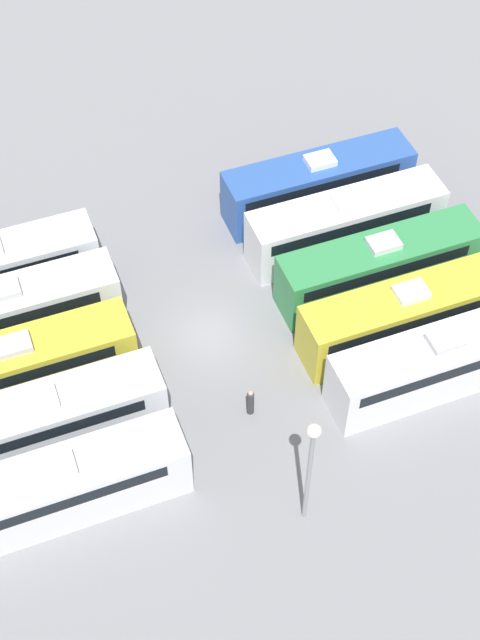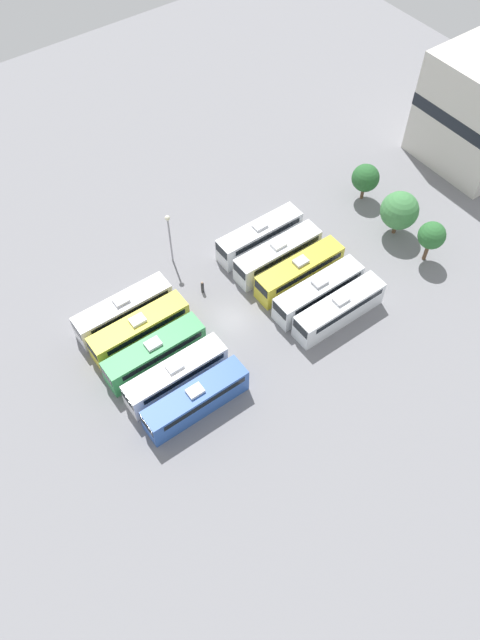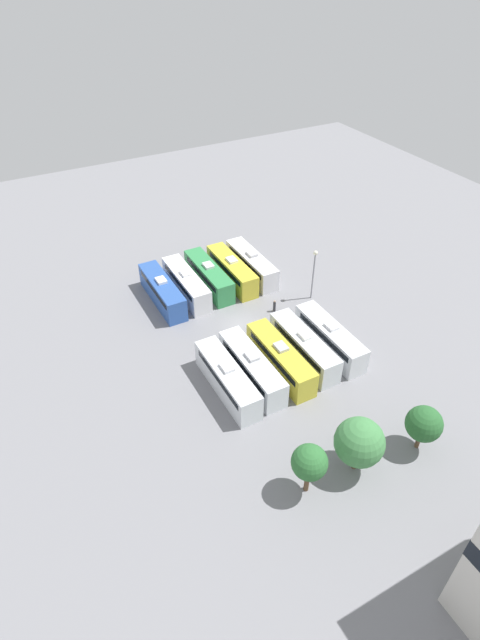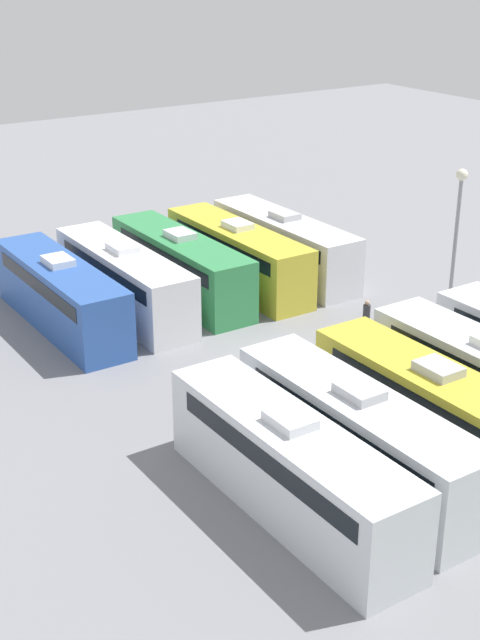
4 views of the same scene
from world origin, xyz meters
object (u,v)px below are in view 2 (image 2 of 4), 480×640
bus_7 (300,271)px  bus_9 (339,309)px  tree_0 (365,178)px  bus_0 (124,310)px  bus_2 (155,353)px  bus_3 (176,375)px  tree_2 (432,236)px  bus_8 (318,291)px  light_pole (169,231)px  worker_person (202,287)px  tree_1 (400,211)px  bus_4 (196,399)px  bus_6 (278,254)px  bus_1 (140,329)px  bus_5 (260,236)px

bus_7 → bus_9: 6.69m
tree_0 → bus_0: bearing=-91.4°
bus_9 → bus_2: bearing=-109.8°
bus_3 → tree_2: size_ratio=1.99×
bus_0 → bus_7: size_ratio=1.00×
bus_0 → bus_8: 21.41m
tree_0 → tree_2: tree_2 is taller
light_pole → worker_person: bearing=2.3°
bus_0 → tree_1: 34.24m
tree_2 → bus_4: bearing=-88.7°
bus_6 → bus_8: same height
bus_8 → light_pole: bearing=-146.3°
bus_1 → bus_6: same height
bus_5 → tree_0: (1.01, 15.72, 1.50)m
bus_0 → worker_person: bearing=79.6°
bus_7 → tree_0: (-6.06, 15.38, 1.50)m
bus_2 → bus_8: same height
bus_5 → bus_6: 3.61m
bus_5 → bus_6: size_ratio=1.00×
bus_0 → tree_2: 35.66m
bus_3 → tree_1: (-2.53, 33.13, 1.84)m
bus_4 → bus_7: size_ratio=1.00×
tree_1 → bus_4: bearing=-79.7°
bus_2 → bus_3: 3.54m
bus_2 → tree_1: 33.52m
bus_6 → tree_2: bearing=57.0°
bus_3 → bus_4: bearing=1.6°
bus_0 → tree_0: 34.34m
bus_9 → tree_2: bearing=92.5°
bus_1 → bus_4: size_ratio=1.00×
bus_4 → bus_6: same height
bus_0 → bus_1: 3.24m
bus_4 → worker_person: (-12.08, 8.81, -1.01)m
bus_3 → bus_0: bearing=-179.0°
bus_9 → tree_2: 14.34m
bus_3 → bus_5: same height
bus_9 → bus_6: bearing=-177.3°
tree_2 → bus_7: bearing=-113.1°
bus_1 → tree_1: tree_1 is taller
bus_0 → bus_8: bearing=60.8°
bus_3 → bus_8: 18.52m
bus_0 → bus_2: same height
bus_3 → bus_4: (3.49, 0.10, 0.00)m
bus_1 → bus_6: (0.21, 18.39, 0.00)m
bus_3 → tree_2: 33.14m
bus_5 → worker_person: 9.72m
bus_1 → bus_9: same height
bus_4 → tree_1: 33.63m
bus_0 → bus_3: size_ratio=1.00×
bus_0 → bus_5: same height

